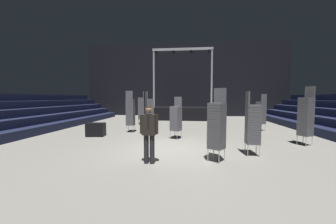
% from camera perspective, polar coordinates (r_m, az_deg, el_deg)
% --- Properties ---
extents(ground_plane, '(22.00, 30.00, 0.10)m').
position_cam_1_polar(ground_plane, '(8.01, 0.79, -10.79)').
color(ground_plane, gray).
extents(arena_end_wall, '(22.00, 0.30, 8.00)m').
position_cam_1_polar(arena_end_wall, '(22.81, 4.59, 9.04)').
color(arena_end_wall, black).
rests_on(arena_end_wall, ground_plane).
extents(stage_riser, '(5.50, 2.96, 6.24)m').
position_cam_1_polar(stage_riser, '(18.96, 4.15, -0.00)').
color(stage_riser, black).
rests_on(stage_riser, ground_plane).
extents(man_with_tie, '(0.57, 0.24, 1.78)m').
position_cam_1_polar(man_with_tie, '(6.17, -5.35, -5.18)').
color(man_with_tie, black).
rests_on(man_with_tie, ground_plane).
extents(chair_stack_front_left, '(0.60, 0.60, 2.05)m').
position_cam_1_polar(chair_stack_front_left, '(9.85, 2.26, -1.65)').
color(chair_stack_front_left, '#B2B5BA').
rests_on(chair_stack_front_left, ground_plane).
extents(chair_stack_front_right, '(0.60, 0.60, 2.39)m').
position_cam_1_polar(chair_stack_front_right, '(12.95, -5.25, 0.44)').
color(chair_stack_front_right, '#B2B5BA').
rests_on(chair_stack_front_right, ground_plane).
extents(chair_stack_mid_left, '(0.60, 0.60, 2.22)m').
position_cam_1_polar(chair_stack_mid_left, '(13.57, 24.65, -0.10)').
color(chair_stack_mid_left, '#B2B5BA').
rests_on(chair_stack_mid_left, ground_plane).
extents(chair_stack_mid_right, '(0.52, 0.52, 2.48)m').
position_cam_1_polar(chair_stack_mid_right, '(15.37, -7.57, 1.14)').
color(chair_stack_mid_right, '#B2B5BA').
rests_on(chair_stack_mid_right, ground_plane).
extents(chair_stack_mid_centre, '(0.44, 0.44, 2.39)m').
position_cam_1_polar(chair_stack_mid_centre, '(11.95, -10.51, 0.10)').
color(chair_stack_mid_centre, '#B2B5BA').
rests_on(chair_stack_mid_centre, ground_plane).
extents(chair_stack_rear_left, '(0.60, 0.60, 2.48)m').
position_cam_1_polar(chair_stack_rear_left, '(10.25, 34.22, -0.94)').
color(chair_stack_rear_left, '#B2B5BA').
rests_on(chair_stack_rear_left, ground_plane).
extents(chair_stack_rear_right, '(0.45, 0.45, 2.22)m').
position_cam_1_polar(chair_stack_rear_right, '(7.60, 22.69, -3.01)').
color(chair_stack_rear_right, '#B2B5BA').
rests_on(chair_stack_rear_right, ground_plane).
extents(chair_stack_rear_centre, '(0.61, 0.61, 2.31)m').
position_cam_1_polar(chair_stack_rear_centre, '(6.53, 13.56, -3.54)').
color(chair_stack_rear_centre, '#B2B5BA').
rests_on(chair_stack_rear_centre, ground_plane).
extents(equipment_road_case, '(0.97, 0.71, 0.68)m').
position_cam_1_polar(equipment_road_case, '(11.24, -19.60, -4.69)').
color(equipment_road_case, black).
rests_on(equipment_road_case, ground_plane).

